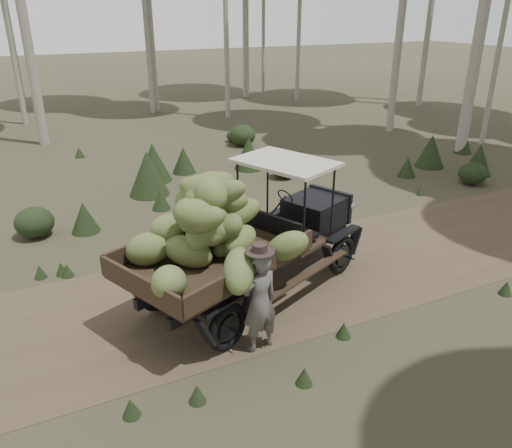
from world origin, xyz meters
The scene contains 5 objects.
ground centered at (0.00, 0.00, 0.00)m, with size 120.00×120.00×0.00m, color #473D2B.
dirt_track centered at (0.00, 0.00, 0.00)m, with size 70.00×4.00×0.01m, color brown.
banana_truck centered at (-2.70, -0.35, 1.65)m, with size 5.74×3.94×2.85m.
farmer centered at (-2.78, -1.81, 0.92)m, with size 0.71×0.54×1.95m.
undergrowth centered at (1.43, -0.25, 0.53)m, with size 23.23×21.96×1.38m.
Camera 1 is at (-5.83, -8.03, 5.31)m, focal length 35.00 mm.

